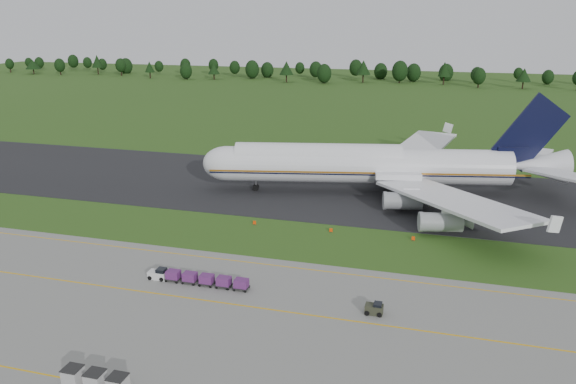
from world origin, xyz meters
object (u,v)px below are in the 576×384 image
(aircraft, at_px, (373,165))
(uld_row, at_px, (95,380))
(baggage_train, at_px, (196,278))
(utility_cart, at_px, (374,309))
(edge_markers, at_px, (331,230))

(aircraft, height_order, uld_row, aircraft)
(baggage_train, xyz_separation_m, utility_cart, (23.24, -1.55, -0.21))
(aircraft, bearing_deg, edge_markers, -98.85)
(aircraft, xyz_separation_m, baggage_train, (-16.79, -46.09, -4.88))
(baggage_train, bearing_deg, edge_markers, 60.11)
(utility_cart, xyz_separation_m, uld_row, (-23.33, -20.71, 0.28))
(edge_markers, bearing_deg, uld_row, -106.37)
(aircraft, height_order, edge_markers, aircraft)
(uld_row, xyz_separation_m, edge_markers, (13.29, 45.22, -0.62))
(baggage_train, relative_size, uld_row, 2.15)
(utility_cart, height_order, uld_row, uld_row)
(utility_cart, xyz_separation_m, edge_markers, (-10.05, 24.51, -0.34))
(baggage_train, distance_m, edge_markers, 26.48)
(aircraft, xyz_separation_m, utility_cart, (6.45, -47.65, -5.09))
(aircraft, relative_size, utility_cart, 34.15)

